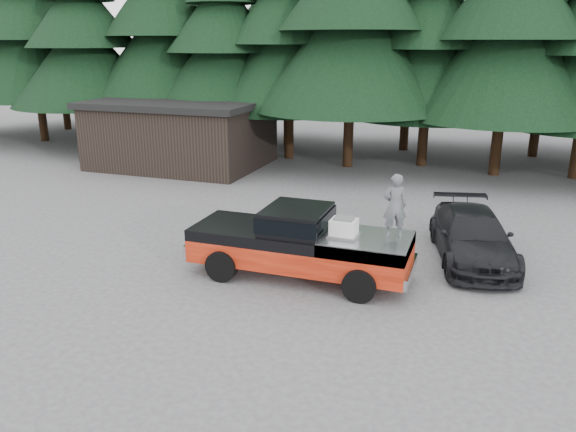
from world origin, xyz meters
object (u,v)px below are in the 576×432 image
(man_on_bed, at_px, (395,206))
(parked_car, at_px, (472,236))
(pickup_truck, at_px, (300,253))
(air_compressor, at_px, (344,228))
(utility_building, at_px, (182,133))

(man_on_bed, relative_size, parked_car, 0.34)
(parked_car, bearing_deg, pickup_truck, -159.49)
(pickup_truck, xyz_separation_m, air_compressor, (1.22, -0.17, 0.89))
(pickup_truck, height_order, utility_building, utility_building)
(air_compressor, relative_size, parked_car, 0.13)
(air_compressor, xyz_separation_m, man_on_bed, (1.19, 0.40, 0.60))
(air_compressor, xyz_separation_m, utility_building, (-11.33, 11.70, 0.11))
(air_compressor, relative_size, man_on_bed, 0.39)
(man_on_bed, distance_m, parked_car, 3.52)
(parked_car, xyz_separation_m, utility_building, (-14.40, 8.69, 0.95))
(air_compressor, bearing_deg, utility_building, 135.32)
(pickup_truck, bearing_deg, air_compressor, -7.98)
(parked_car, bearing_deg, air_compressor, -148.54)
(parked_car, bearing_deg, utility_building, 136.02)
(man_on_bed, bearing_deg, pickup_truck, -15.90)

